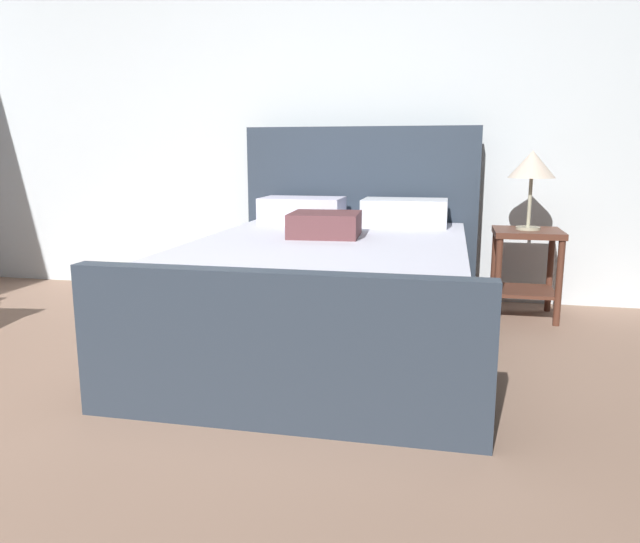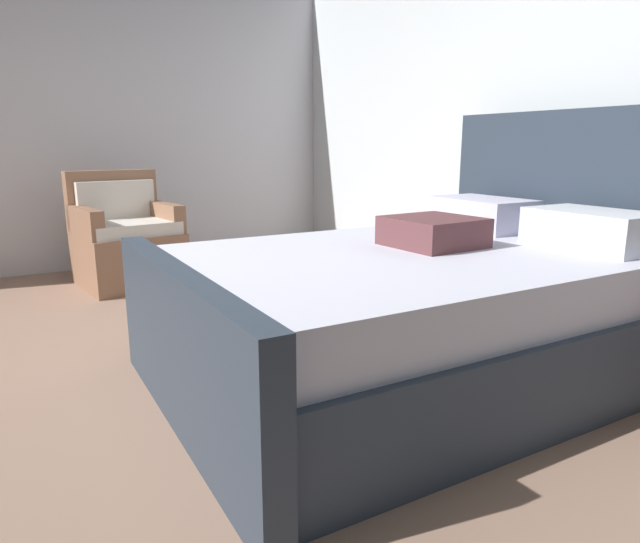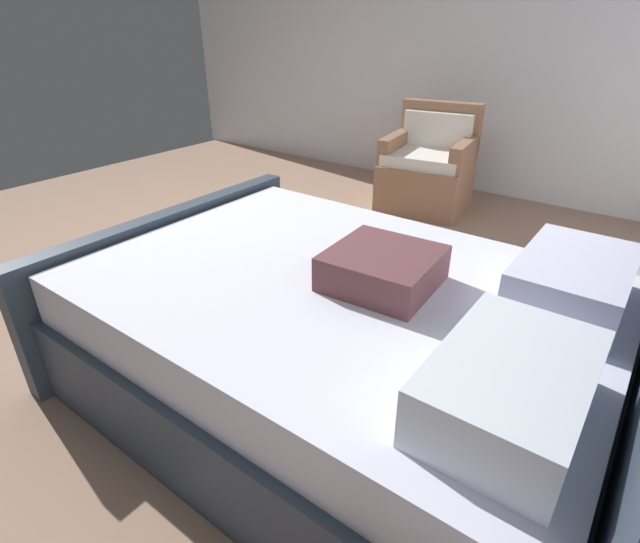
{
  "view_description": "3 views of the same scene",
  "coord_description": "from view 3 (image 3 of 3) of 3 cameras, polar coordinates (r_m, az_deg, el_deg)",
  "views": [
    {
      "loc": [
        1.11,
        -1.71,
        1.1
      ],
      "look_at": [
        0.48,
        1.2,
        0.51
      ],
      "focal_mm": 33.83,
      "sensor_mm": 36.0,
      "label": 1
    },
    {
      "loc": [
        2.45,
        -0.06,
        1.1
      ],
      "look_at": [
        0.06,
        1.31,
        0.47
      ],
      "focal_mm": 31.24,
      "sensor_mm": 36.0,
      "label": 2
    },
    {
      "loc": [
        1.88,
        2.55,
        1.55
      ],
      "look_at": [
        0.31,
        1.38,
        0.52
      ],
      "focal_mm": 27.04,
      "sensor_mm": 36.0,
      "label": 3
    }
  ],
  "objects": [
    {
      "name": "ground_plane",
      "position": [
        3.53,
        -15.12,
        0.41
      ],
      "size": [
        5.77,
        5.79,
        0.02
      ],
      "primitive_type": "cube",
      "color": "#9B7863"
    },
    {
      "name": "bed",
      "position": [
        2.06,
        3.94,
        -7.98
      ],
      "size": [
        1.7,
        2.32,
        1.29
      ],
      "color": "#2E3948",
      "rests_on": "ground"
    },
    {
      "name": "armchair",
      "position": [
        4.57,
        12.69,
        11.75
      ],
      "size": [
        0.82,
        0.82,
        0.9
      ],
      "color": "#93674D",
      "rests_on": "ground"
    },
    {
      "name": "wall_side_left",
      "position": [
        5.46,
        9.8,
        25.3
      ],
      "size": [
        0.12,
        5.91,
        2.71
      ],
      "primitive_type": "cube",
      "color": "silver",
      "rests_on": "ground"
    }
  ]
}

